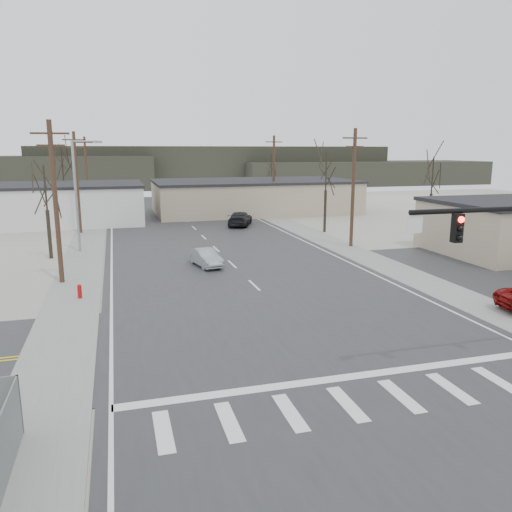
{
  "coord_description": "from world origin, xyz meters",
  "views": [
    {
      "loc": [
        -8.0,
        -20.65,
        8.24
      ],
      "look_at": [
        -0.8,
        4.78,
        2.6
      ],
      "focal_mm": 35.0,
      "sensor_mm": 36.0,
      "label": 1
    }
  ],
  "objects": [
    {
      "name": "sidewalk_right",
      "position": [
        10.6,
        20.0,
        0.03
      ],
      "size": [
        3.0,
        90.0,
        0.06
      ],
      "primitive_type": "cube",
      "color": "gray",
      "rests_on": "ground"
    },
    {
      "name": "main_road",
      "position": [
        0.0,
        15.0,
        0.02
      ],
      "size": [
        18.0,
        110.0,
        0.05
      ],
      "primitive_type": "cube",
      "color": "#2A2B2D",
      "rests_on": "ground"
    },
    {
      "name": "upole_right_a",
      "position": [
        11.5,
        18.0,
        5.22
      ],
      "size": [
        2.2,
        0.3,
        10.0
      ],
      "color": "#442A1F",
      "rests_on": "ground"
    },
    {
      "name": "tree_left_far",
      "position": [
        -14.0,
        46.0,
        6.28
      ],
      "size": [
        3.96,
        3.96,
        8.82
      ],
      "color": "#31291E",
      "rests_on": "ground"
    },
    {
      "name": "upole_right_b",
      "position": [
        11.5,
        40.0,
        5.22
      ],
      "size": [
        2.2,
        0.3,
        10.0
      ],
      "color": "#442A1F",
      "rests_on": "ground"
    },
    {
      "name": "car_far_a",
      "position": [
        5.17,
        32.33,
        0.82
      ],
      "size": [
        4.03,
        5.73,
        1.54
      ],
      "primitive_type": "imported",
      "rotation": [
        0.0,
        0.0,
        2.75
      ],
      "color": "black",
      "rests_on": "main_road"
    },
    {
      "name": "sedan_crossing",
      "position": [
        -1.96,
        14.0,
        0.67
      ],
      "size": [
        2.09,
        4.0,
        1.26
      ],
      "primitive_type": "imported",
      "rotation": [
        0.0,
        0.0,
        0.21
      ],
      "color": "gray",
      "rests_on": "main_road"
    },
    {
      "name": "streetlight_main",
      "position": [
        -10.8,
        22.0,
        5.09
      ],
      "size": [
        2.4,
        0.25,
        9.0
      ],
      "color": "gray",
      "rests_on": "ground"
    },
    {
      "name": "upole_left_c",
      "position": [
        -11.5,
        32.0,
        5.22
      ],
      "size": [
        2.2,
        0.3,
        10.0
      ],
      "color": "#442A1F",
      "rests_on": "ground"
    },
    {
      "name": "hill_right",
      "position": [
        50.0,
        90.0,
        2.75
      ],
      "size": [
        60.0,
        18.0,
        5.5
      ],
      "primitive_type": "cube",
      "color": "#333026",
      "rests_on": "ground"
    },
    {
      "name": "hill_center",
      "position": [
        15.0,
        96.0,
        4.5
      ],
      "size": [
        80.0,
        18.0,
        9.0
      ],
      "primitive_type": "cube",
      "color": "#333026",
      "rests_on": "ground"
    },
    {
      "name": "upole_left_d",
      "position": [
        -11.5,
        52.0,
        5.22
      ],
      "size": [
        2.2,
        0.3,
        10.0
      ],
      "color": "#442A1F",
      "rests_on": "ground"
    },
    {
      "name": "car_far_b",
      "position": [
        -1.33,
        57.2,
        0.7
      ],
      "size": [
        1.77,
        3.93,
        1.31
      ],
      "primitive_type": "imported",
      "rotation": [
        0.0,
        0.0,
        -0.06
      ],
      "color": "black",
      "rests_on": "main_road"
    },
    {
      "name": "sidewalk_left",
      "position": [
        -10.6,
        20.0,
        0.03
      ],
      "size": [
        3.0,
        90.0,
        0.06
      ],
      "primitive_type": "cube",
      "color": "gray",
      "rests_on": "ground"
    },
    {
      "name": "tree_right_mid",
      "position": [
        12.5,
        26.0,
        5.93
      ],
      "size": [
        3.74,
        3.74,
        8.33
      ],
      "color": "#31291E",
      "rests_on": "ground"
    },
    {
      "name": "tree_right_far",
      "position": [
        15.0,
        52.0,
        5.58
      ],
      "size": [
        3.52,
        3.52,
        7.84
      ],
      "color": "#31291E",
      "rests_on": "ground"
    },
    {
      "name": "upole_left_b",
      "position": [
        -11.5,
        12.0,
        5.22
      ],
      "size": [
        2.2,
        0.3,
        10.0
      ],
      "color": "#442A1F",
      "rests_on": "ground"
    },
    {
      "name": "tree_left_near",
      "position": [
        -13.0,
        20.0,
        5.23
      ],
      "size": [
        3.3,
        3.3,
        7.35
      ],
      "color": "#31291E",
      "rests_on": "ground"
    },
    {
      "name": "building_right_far",
      "position": [
        10.0,
        44.0,
        2.15
      ],
      "size": [
        26.3,
        14.3,
        4.3
      ],
      "color": "tan",
      "rests_on": "ground"
    },
    {
      "name": "fire_hydrant",
      "position": [
        -10.2,
        8.0,
        0.45
      ],
      "size": [
        0.24,
        0.24,
        0.87
      ],
      "color": "#A50C0C",
      "rests_on": "ground"
    },
    {
      "name": "building_left_far",
      "position": [
        -16.0,
        40.0,
        2.26
      ],
      "size": [
        22.3,
        12.3,
        4.5
      ],
      "color": "silver",
      "rests_on": "ground"
    },
    {
      "name": "ground",
      "position": [
        0.0,
        0.0,
        0.0
      ],
      "size": [
        140.0,
        140.0,
        0.0
      ],
      "primitive_type": "plane",
      "color": "silver",
      "rests_on": "ground"
    },
    {
      "name": "cross_road",
      "position": [
        0.0,
        0.0,
        0.02
      ],
      "size": [
        90.0,
        10.0,
        0.04
      ],
      "primitive_type": "cube",
      "color": "#2A2B2D",
      "rests_on": "ground"
    },
    {
      "name": "tree_lot",
      "position": [
        22.0,
        22.0,
        5.58
      ],
      "size": [
        3.52,
        3.52,
        7.84
      ],
      "color": "#31291E",
      "rests_on": "ground"
    }
  ]
}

